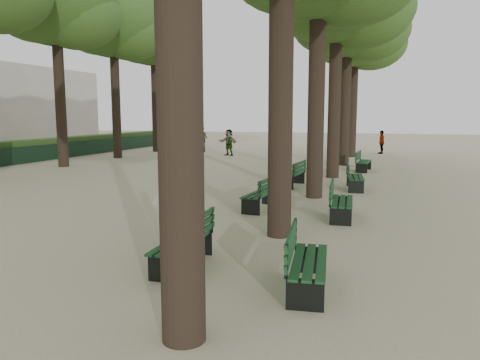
% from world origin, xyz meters
% --- Properties ---
extents(ground, '(120.00, 120.00, 0.00)m').
position_xyz_m(ground, '(0.00, 0.00, 0.00)').
color(ground, tan).
rests_on(ground, ground).
extents(tree_central_4, '(6.00, 6.00, 9.95)m').
position_xyz_m(tree_central_4, '(1.50, 18.00, 7.65)').
color(tree_central_4, '#33261C').
rests_on(tree_central_4, ground).
extents(tree_central_5, '(6.00, 6.00, 9.95)m').
position_xyz_m(tree_central_5, '(1.50, 23.00, 7.65)').
color(tree_central_5, '#33261C').
rests_on(tree_central_5, ground).
extents(tree_far_4, '(6.00, 6.00, 10.45)m').
position_xyz_m(tree_far_4, '(-12.00, 18.00, 8.14)').
color(tree_far_4, '#33261C').
rests_on(tree_far_4, ground).
extents(tree_far_5, '(6.00, 6.00, 10.45)m').
position_xyz_m(tree_far_5, '(-12.00, 23.00, 8.14)').
color(tree_far_5, '#33261C').
rests_on(tree_far_5, ground).
extents(bench_left_0, '(0.62, 1.82, 0.92)m').
position_xyz_m(bench_left_0, '(0.37, 0.43, 0.27)').
color(bench_left_0, black).
rests_on(bench_left_0, ground).
extents(bench_left_1, '(0.74, 1.85, 0.92)m').
position_xyz_m(bench_left_1, '(0.37, 5.65, 0.27)').
color(bench_left_1, black).
rests_on(bench_left_1, ground).
extents(bench_left_2, '(0.70, 1.84, 0.92)m').
position_xyz_m(bench_left_2, '(0.37, 10.09, 0.27)').
color(bench_left_2, black).
rests_on(bench_left_2, ground).
extents(bench_left_3, '(0.80, 1.86, 0.92)m').
position_xyz_m(bench_left_3, '(0.37, 15.03, 0.27)').
color(bench_left_3, black).
rests_on(bench_left_3, ground).
extents(bench_right_0, '(0.77, 1.85, 0.92)m').
position_xyz_m(bench_right_0, '(2.63, 0.03, 0.27)').
color(bench_right_0, black).
rests_on(bench_right_0, ground).
extents(bench_right_1, '(0.70, 1.84, 0.92)m').
position_xyz_m(bench_right_1, '(2.63, 5.16, 0.27)').
color(bench_right_1, black).
rests_on(bench_right_1, ground).
extents(bench_right_2, '(0.78, 1.85, 0.92)m').
position_xyz_m(bench_right_2, '(2.63, 10.00, 0.27)').
color(bench_right_2, black).
rests_on(bench_right_2, ground).
extents(bench_right_3, '(0.69, 1.83, 0.92)m').
position_xyz_m(bench_right_3, '(2.63, 15.63, 0.27)').
color(bench_right_3, black).
rests_on(bench_right_3, ground).
extents(man_with_map, '(0.68, 0.81, 1.90)m').
position_xyz_m(man_with_map, '(-0.02, 0.98, 0.95)').
color(man_with_map, black).
rests_on(man_with_map, ground).
extents(pedestrian_c, '(0.52, 0.96, 1.57)m').
position_xyz_m(pedestrian_c, '(3.24, 25.87, 0.78)').
color(pedestrian_c, '#262628').
rests_on(pedestrian_c, ground).
extents(pedestrian_e, '(1.55, 0.99, 1.69)m').
position_xyz_m(pedestrian_e, '(-6.07, 21.54, 0.84)').
color(pedestrian_e, '#262628').
rests_on(pedestrian_e, ground).
extents(pedestrian_d, '(0.42, 0.94, 1.88)m').
position_xyz_m(pedestrian_d, '(1.26, 25.75, 0.94)').
color(pedestrian_d, '#262628').
rests_on(pedestrian_d, ground).
extents(pedestrian_a, '(0.96, 0.53, 1.86)m').
position_xyz_m(pedestrian_a, '(-8.82, 23.74, 0.93)').
color(pedestrian_a, '#262628').
rests_on(pedestrian_a, ground).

